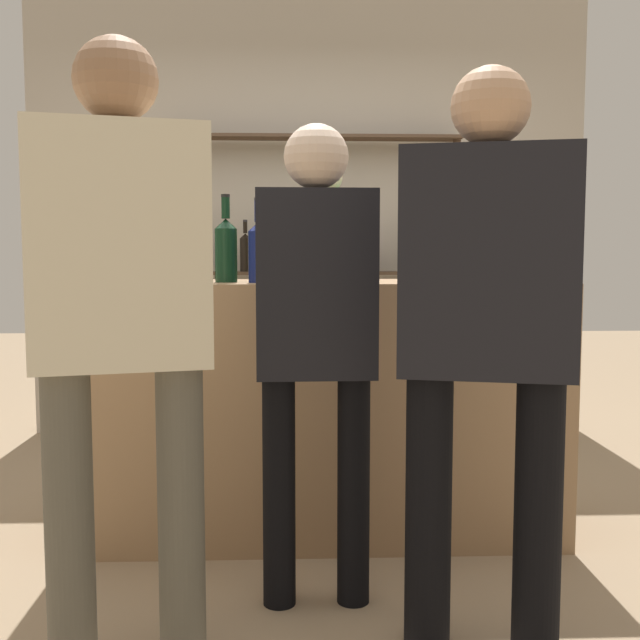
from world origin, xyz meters
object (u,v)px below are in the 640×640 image
counter_bottle_0 (189,248)px  server_behind_counter (322,288)px  counter_bottle_3 (259,250)px  customer_right (486,320)px  counter_bottle_1 (147,248)px  counter_bottle_5 (272,253)px  counter_bottle_2 (226,248)px  customer_center (316,324)px  wine_glass (365,254)px  counter_bottle_4 (304,247)px  customer_left (121,305)px

counter_bottle_0 → server_behind_counter: bearing=52.9°
counter_bottle_3 → customer_right: 1.10m
counter_bottle_1 → counter_bottle_5: counter_bottle_1 is taller
counter_bottle_0 → counter_bottle_3: counter_bottle_0 is taller
counter_bottle_2 → customer_center: bearing=-58.8°
counter_bottle_1 → customer_right: (1.17, -1.07, -0.21)m
counter_bottle_5 → counter_bottle_2: bearing=-133.6°
counter_bottle_5 → wine_glass: 0.42m
customer_center → counter_bottle_1: bearing=41.0°
customer_right → counter_bottle_2: bearing=56.8°
counter_bottle_5 → counter_bottle_3: bearing=-101.7°
customer_right → counter_bottle_1: bearing=61.3°
counter_bottle_0 → counter_bottle_5: (0.36, -0.03, -0.02)m
counter_bottle_1 → counter_bottle_4: bearing=-3.5°
counter_bottle_5 → wine_glass: (0.38, -0.17, -0.01)m
counter_bottle_4 → counter_bottle_5: (-0.13, 0.04, -0.02)m
server_behind_counter → customer_right: 1.93m
counter_bottle_0 → customer_left: customer_left is taller
server_behind_counter → customer_left: bearing=-13.4°
counter_bottle_0 → counter_bottle_3: 0.40m
counter_bottle_4 → counter_bottle_2: bearing=-154.2°
counter_bottle_5 → customer_center: bearing=-77.9°
counter_bottle_2 → wine_glass: counter_bottle_2 is taller
counter_bottle_3 → customer_left: customer_left is taller
counter_bottle_4 → customer_right: customer_right is taller
counter_bottle_4 → counter_bottle_5: bearing=164.0°
counter_bottle_3 → customer_right: size_ratio=0.19×
counter_bottle_3 → counter_bottle_4: counter_bottle_4 is taller
server_behind_counter → customer_right: size_ratio=1.00×
counter_bottle_0 → customer_right: 1.50m
counter_bottle_5 → wine_glass: counter_bottle_5 is taller
counter_bottle_3 → counter_bottle_5: bearing=78.3°
counter_bottle_0 → counter_bottle_5: 0.36m
counter_bottle_5 → customer_center: 0.80m
counter_bottle_4 → server_behind_counter: 0.90m
server_behind_counter → customer_right: same height
wine_glass → counter_bottle_4: bearing=151.1°
counter_bottle_1 → counter_bottle_4: counter_bottle_4 is taller
counter_bottle_0 → server_behind_counter: size_ratio=0.20×
counter_bottle_0 → counter_bottle_5: bearing=-4.8°
counter_bottle_5 → server_behind_counter: server_behind_counter is taller
counter_bottle_3 → customer_right: bearing=-50.4°
counter_bottle_4 → customer_right: size_ratio=0.21×
server_behind_counter → customer_center: server_behind_counter is taller
counter_bottle_5 → server_behind_counter: (0.25, 0.82, -0.19)m
customer_right → counter_bottle_0: bearing=56.0°
counter_bottle_2 → counter_bottle_3: size_ratio=1.05×
counter_bottle_2 → counter_bottle_1: bearing=151.2°
server_behind_counter → customer_left: size_ratio=0.96×
server_behind_counter → customer_center: bearing=2.3°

